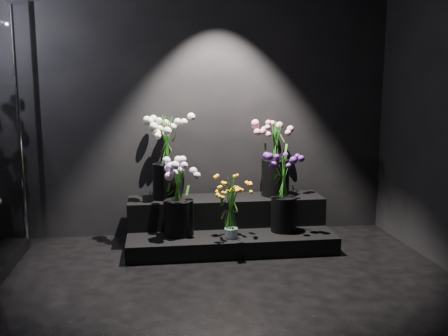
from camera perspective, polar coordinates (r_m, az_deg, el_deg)
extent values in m
plane|color=black|center=(3.15, -2.43, -17.98)|extent=(4.00, 4.00, 0.00)
plane|color=black|center=(4.79, -4.81, 8.89)|extent=(4.00, 0.00, 4.00)
plane|color=black|center=(0.82, 10.02, 5.42)|extent=(4.00, 0.00, 4.00)
cube|color=black|center=(4.58, 0.59, -7.93)|extent=(1.82, 0.81, 0.15)
cube|color=black|center=(4.72, 0.24, -4.86)|extent=(1.82, 0.40, 0.25)
cylinder|color=white|center=(4.30, 0.83, -6.47)|extent=(0.12, 0.12, 0.23)
cylinder|color=black|center=(4.38, -5.18, -5.67)|extent=(0.26, 0.26, 0.31)
cylinder|color=black|center=(4.50, 6.83, -5.26)|extent=(0.23, 0.23, 0.31)
cylinder|color=black|center=(4.65, -6.48, -1.49)|extent=(0.27, 0.27, 0.33)
cylinder|color=black|center=(4.76, 5.89, -1.10)|extent=(0.26, 0.26, 0.34)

